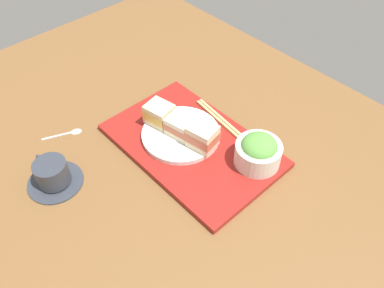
{
  "coord_description": "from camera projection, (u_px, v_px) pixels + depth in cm",
  "views": [
    {
      "loc": [
        -50.03,
        42.94,
        70.58
      ],
      "look_at": [
        -4.66,
        0.9,
        5.0
      ],
      "focal_mm": 37.04,
      "sensor_mm": 36.0,
      "label": 1
    }
  ],
  "objects": [
    {
      "name": "serving_tray",
      "position": [
        192.0,
        145.0,
        0.96
      ],
      "size": [
        41.43,
        26.37,
        1.45
      ],
      "primitive_type": "cube",
      "color": "maroon",
      "rests_on": "ground_plane"
    },
    {
      "name": "coffee_cup",
      "position": [
        52.0,
        174.0,
        0.87
      ],
      "size": [
        12.38,
        12.38,
        6.28
      ],
      "color": "#333842",
      "rests_on": "ground_plane"
    },
    {
      "name": "teaspoon",
      "position": [
        70.0,
        132.0,
        0.99
      ],
      "size": [
        4.94,
        9.58,
        0.8
      ],
      "color": "silver",
      "rests_on": "ground_plane"
    },
    {
      "name": "sandwich_plate",
      "position": [
        181.0,
        134.0,
        0.96
      ],
      "size": [
        19.17,
        19.17,
        1.22
      ],
      "primitive_type": "cylinder",
      "color": "silver",
      "rests_on": "serving_tray"
    },
    {
      "name": "salad_bowl",
      "position": [
        258.0,
        151.0,
        0.89
      ],
      "size": [
        10.55,
        10.55,
        7.56
      ],
      "color": "silver",
      "rests_on": "serving_tray"
    },
    {
      "name": "sandwich_middle",
      "position": [
        181.0,
        126.0,
        0.94
      ],
      "size": [
        7.52,
        6.63,
        4.55
      ],
      "color": "#EFE5C1",
      "rests_on": "sandwich_plate"
    },
    {
      "name": "sandwich_near",
      "position": [
        202.0,
        136.0,
        0.91
      ],
      "size": [
        7.55,
        6.65,
        5.7
      ],
      "color": "beige",
      "rests_on": "sandwich_plate"
    },
    {
      "name": "chopsticks_pair",
      "position": [
        224.0,
        123.0,
        1.0
      ],
      "size": [
        21.17,
        4.06,
        0.7
      ],
      "color": "tan",
      "rests_on": "serving_tray"
    },
    {
      "name": "ground_plane",
      "position": [
        182.0,
        150.0,
        0.98
      ],
      "size": [
        140.0,
        100.0,
        3.0
      ],
      "primitive_type": "cube",
      "color": "brown"
    },
    {
      "name": "sandwich_far",
      "position": [
        160.0,
        113.0,
        0.97
      ],
      "size": [
        7.27,
        6.6,
        5.08
      ],
      "color": "beige",
      "rests_on": "sandwich_plate"
    }
  ]
}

